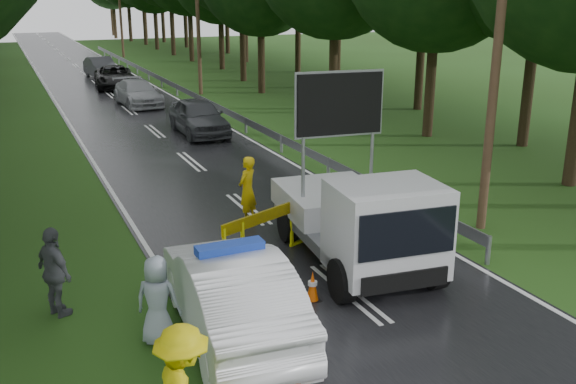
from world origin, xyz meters
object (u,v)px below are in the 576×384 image
barrier (268,221)px  officer (247,190)px  police_sedan (231,293)px  work_truck (360,219)px  civilian (397,238)px  queue_car_fourth (101,67)px  queue_car_first (199,117)px  queue_car_second (138,93)px  queue_car_third (115,77)px

barrier → officer: officer is taller
police_sedan → barrier: police_sedan is taller
work_truck → civilian: size_ratio=3.37×
police_sedan → work_truck: (3.70, 1.71, 0.34)m
police_sedan → barrier: (2.00, 3.08, 0.08)m
police_sedan → civilian: police_sedan is taller
queue_car_fourth → queue_car_first: bearing=-94.2°
work_truck → civilian: (0.60, -0.62, -0.33)m
police_sedan → officer: officer is taller
officer → barrier: bearing=41.3°
civilian → queue_car_second: (-0.70, 24.95, -0.13)m
officer → queue_car_fourth: bearing=-131.1°
police_sedan → civilian: (4.30, 1.09, 0.00)m
officer → queue_car_third: bearing=-131.5°
barrier → queue_car_third: bearing=63.5°
queue_car_second → civilian: bearing=-92.0°
work_truck → queue_car_second: work_truck is taller
officer → queue_car_first: (2.07, 11.62, -0.13)m
police_sedan → queue_car_first: size_ratio=1.09×
queue_car_first → officer: bearing=-99.6°
officer → queue_car_second: 20.48m
work_truck → queue_car_second: (-0.10, 24.33, -0.47)m
queue_car_first → queue_car_third: queue_car_first is taller
police_sedan → officer: (2.43, 5.59, 0.10)m
barrier → police_sedan: bearing=-146.5°
barrier → civilian: bearing=-64.4°
queue_car_first → queue_car_second: 8.88m
officer → queue_car_second: bearing=-132.3°
officer → queue_car_third: officer is taller
police_sedan → queue_car_fourth: bearing=-90.8°
queue_car_second → queue_car_third: queue_car_third is taller
queue_car_second → queue_car_fourth: queue_car_fourth is taller
queue_car_fourth → barrier: bearing=-99.0°
civilian → queue_car_second: size_ratio=0.35×
officer → queue_car_third: (1.17, 27.87, -0.20)m
barrier → civilian: civilian is taller
barrier → queue_car_second: 23.01m
police_sedan → queue_car_first: bearing=-100.2°
barrier → queue_car_first: 14.35m
queue_car_fourth → work_truck: bearing=-96.3°
queue_car_fourth → officer: bearing=-98.5°
officer → queue_car_second: size_ratio=0.39×
civilian → queue_car_first: size_ratio=0.35×
police_sedan → queue_car_second: size_ratio=1.06×
barrier → queue_car_fourth: queue_car_fourth is taller
work_truck → barrier: 2.19m
police_sedan → work_truck: bearing=-150.7°
work_truck → queue_car_fourth: work_truck is taller
police_sedan → officer: bearing=-109.0°
barrier → queue_car_second: (1.60, 22.96, -0.21)m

